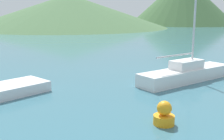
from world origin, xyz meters
TOP-DOWN VIEW (x-y plane):
  - sailboat_middle at (5.82, 15.36)m, footprint 6.84×3.93m
  - buoy_marker at (1.72, 9.52)m, footprint 0.79×0.79m
  - hill_central at (5.04, 77.09)m, footprint 51.99×51.99m
  - hill_east at (42.05, 84.71)m, footprint 33.64×33.64m

SIDE VIEW (x-z plane):
  - buoy_marker at x=1.72m, z-range -0.08..0.82m
  - sailboat_middle at x=5.82m, z-range -4.76..5.85m
  - hill_central at x=5.04m, z-range 0.00..8.67m
  - hill_east at x=42.05m, z-range 0.00..15.34m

